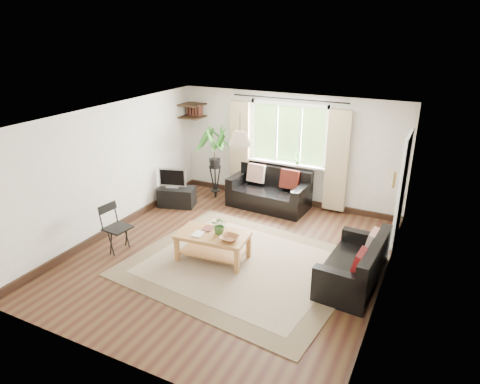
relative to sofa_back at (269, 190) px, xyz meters
The scene contains 24 objects.
floor 2.31m from the sofa_back, 84.08° to the right, with size 5.50×5.50×0.00m, color black.
ceiling 3.03m from the sofa_back, 84.08° to the right, with size 5.50×5.50×0.00m, color white.
wall_back 0.97m from the sofa_back, 64.07° to the left, with size 5.00×0.02×2.40m, color beige.
wall_front 5.09m from the sofa_back, 87.32° to the right, with size 5.00×0.02×2.40m, color beige.
wall_left 3.30m from the sofa_back, 134.98° to the right, with size 0.02×5.50×2.40m, color beige.
wall_right 3.64m from the sofa_back, 39.64° to the right, with size 0.02×5.50×2.40m, color beige.
rug 2.53m from the sofa_back, 77.40° to the right, with size 3.48×2.99×0.02m, color #BCAC92.
window 1.26m from the sofa_back, 62.07° to the left, with size 2.50×0.16×2.16m, color white, non-canonical shape.
door 2.83m from the sofa_back, 11.82° to the right, with size 0.06×0.96×2.06m, color silver.
corner_shelf 2.52m from the sofa_back, behind, with size 0.50×0.50×0.34m, color black, non-canonical shape.
pendant_lamp 2.50m from the sofa_back, 82.82° to the right, with size 0.36×0.36×0.54m, color beige, non-canonical shape.
wall_sconce 3.57m from the sofa_back, 36.42° to the right, with size 0.12×0.12×0.28m, color beige, non-canonical shape.
sofa_back is the anchor object (origin of this frame).
sofa_right 3.14m from the sofa_back, 43.07° to the right, with size 0.77×1.53×0.72m, color black, non-canonical shape.
coffee_table 2.48m from the sofa_back, 89.27° to the right, with size 1.18×0.64×0.48m, color brown, non-canonical shape.
table_plant 2.43m from the sofa_back, 86.83° to the right, with size 0.28×0.24×0.31m, color #325C24.
bowl 2.58m from the sofa_back, 81.47° to the right, with size 0.30×0.30×0.07m, color brown.
book_a 2.62m from the sofa_back, 95.64° to the right, with size 0.16×0.22×0.02m, color silver.
book_b 2.38m from the sofa_back, 95.18° to the right, with size 0.17×0.23×0.02m, color brown.
tv_stand 2.01m from the sofa_back, 155.54° to the right, with size 0.77×0.43×0.42m, color black.
tv 2.09m from the sofa_back, 156.56° to the right, with size 0.59×0.20×0.45m, color #A5A5AA, non-canonical shape.
palm_stand 1.36m from the sofa_back, behind, with size 0.63×0.63×1.63m, color black, non-canonical shape.
folding_chair 3.35m from the sofa_back, 118.40° to the right, with size 0.44×0.44×0.85m, color black, non-canonical shape.
sill_plant 0.90m from the sofa_back, 36.85° to the left, with size 0.14×0.10×0.27m, color #2D6023.
Camera 1 is at (3.02, -5.68, 3.74)m, focal length 32.00 mm.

